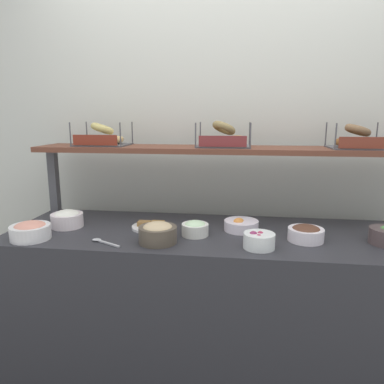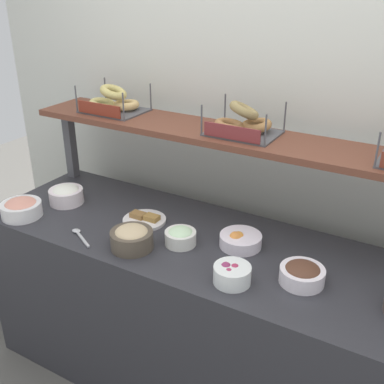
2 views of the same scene
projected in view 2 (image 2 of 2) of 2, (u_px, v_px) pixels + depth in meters
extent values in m
cube|color=silver|center=(266.00, 135.00, 2.35)|extent=(3.46, 0.06, 2.40)
cube|color=#2D2D33|center=(211.00, 320.00, 2.25)|extent=(2.26, 0.70, 0.85)
cube|color=#4C4C51|center=(70.00, 144.00, 2.68)|extent=(0.05, 0.05, 0.40)
cube|color=brown|center=(243.00, 138.00, 2.11)|extent=(2.22, 0.32, 0.03)
cylinder|color=white|center=(66.00, 196.00, 2.43)|extent=(0.17, 0.17, 0.08)
ellipsoid|color=white|center=(66.00, 191.00, 2.42)|extent=(0.14, 0.14, 0.05)
cylinder|color=white|center=(241.00, 240.00, 2.05)|extent=(0.18, 0.18, 0.06)
sphere|color=orange|center=(235.00, 238.00, 2.03)|extent=(0.05, 0.05, 0.05)
sphere|color=orange|center=(239.00, 236.00, 2.04)|extent=(0.05, 0.05, 0.05)
sphere|color=#F59E38|center=(239.00, 235.00, 2.05)|extent=(0.04, 0.04, 0.04)
cylinder|color=white|center=(302.00, 275.00, 1.81)|extent=(0.17, 0.17, 0.06)
ellipsoid|color=#553324|center=(303.00, 270.00, 1.79)|extent=(0.14, 0.14, 0.04)
cylinder|color=brown|center=(132.00, 240.00, 2.03)|extent=(0.19, 0.19, 0.08)
ellipsoid|color=tan|center=(131.00, 233.00, 2.02)|extent=(0.15, 0.15, 0.06)
cylinder|color=white|center=(22.00, 210.00, 2.30)|extent=(0.20, 0.20, 0.07)
ellipsoid|color=#E4947F|center=(21.00, 204.00, 2.28)|extent=(0.15, 0.15, 0.05)
cylinder|color=silver|center=(180.00, 238.00, 2.06)|extent=(0.14, 0.14, 0.06)
ellipsoid|color=#C6E9B9|center=(180.00, 233.00, 2.05)|extent=(0.11, 0.11, 0.04)
cylinder|color=white|center=(232.00, 274.00, 1.80)|extent=(0.15, 0.15, 0.07)
sphere|color=#8F315C|center=(226.00, 267.00, 1.81)|extent=(0.04, 0.04, 0.04)
sphere|color=#A33354|center=(229.00, 272.00, 1.78)|extent=(0.03, 0.03, 0.03)
sphere|color=#A73050|center=(235.00, 268.00, 1.80)|extent=(0.04, 0.04, 0.04)
cylinder|color=white|center=(144.00, 220.00, 2.26)|extent=(0.21, 0.21, 0.01)
cube|color=olive|center=(138.00, 215.00, 2.26)|extent=(0.07, 0.05, 0.02)
cube|color=#A2773A|center=(152.00, 218.00, 2.24)|extent=(0.07, 0.05, 0.02)
cube|color=#B7B7BC|center=(83.00, 240.00, 2.10)|extent=(0.13, 0.08, 0.01)
ellipsoid|color=#B7B7BC|center=(76.00, 231.00, 2.16)|extent=(0.04, 0.03, 0.01)
cube|color=#4C4C51|center=(115.00, 111.00, 2.45)|extent=(0.31, 0.24, 0.01)
cylinder|color=#4C4C51|center=(76.00, 99.00, 2.40)|extent=(0.01, 0.01, 0.14)
cylinder|color=#4C4C51|center=(123.00, 107.00, 2.26)|extent=(0.01, 0.01, 0.14)
cylinder|color=#4C4C51|center=(105.00, 90.00, 2.58)|extent=(0.01, 0.01, 0.14)
cylinder|color=#4C4C51|center=(151.00, 97.00, 2.44)|extent=(0.01, 0.01, 0.14)
cube|color=maroon|center=(99.00, 109.00, 2.34)|extent=(0.27, 0.01, 0.06)
torus|color=tan|center=(102.00, 104.00, 2.43)|extent=(0.16, 0.16, 0.06)
torus|color=tan|center=(126.00, 105.00, 2.44)|extent=(0.18, 0.18, 0.05)
torus|color=tan|center=(113.00, 92.00, 2.40)|extent=(0.18, 0.17, 0.08)
cube|color=#4C4C51|center=(243.00, 133.00, 2.11)|extent=(0.31, 0.24, 0.01)
cylinder|color=#4C4C51|center=(202.00, 120.00, 2.06)|extent=(0.01, 0.01, 0.14)
cylinder|color=#4C4C51|center=(266.00, 131.00, 1.92)|extent=(0.01, 0.01, 0.14)
cylinder|color=#4C4C51|center=(225.00, 108.00, 2.24)|extent=(0.01, 0.01, 0.14)
cylinder|color=#4C4C51|center=(285.00, 117.00, 2.10)|extent=(0.01, 0.01, 0.14)
cube|color=maroon|center=(232.00, 133.00, 2.00)|extent=(0.26, 0.01, 0.06)
torus|color=#9D6D40|center=(229.00, 126.00, 2.09)|extent=(0.20, 0.20, 0.06)
torus|color=#A17242|center=(256.00, 125.00, 2.10)|extent=(0.19, 0.19, 0.06)
torus|color=olive|center=(244.00, 110.00, 2.06)|extent=(0.20, 0.20, 0.10)
cylinder|color=#4C4C51|center=(377.00, 150.00, 1.71)|extent=(0.01, 0.01, 0.14)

